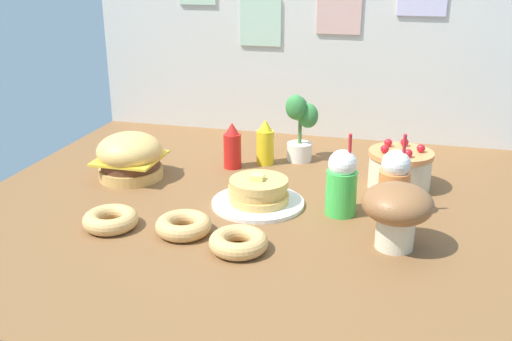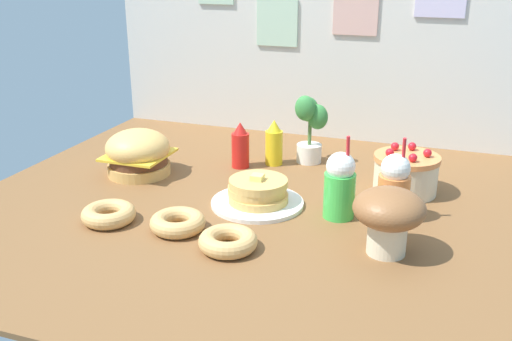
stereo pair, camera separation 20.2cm
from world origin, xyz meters
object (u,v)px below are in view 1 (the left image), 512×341
at_px(donut_pink_glaze, 110,219).
at_px(mushroom_stool, 397,209).
at_px(burger, 130,157).
at_px(donut_vanilla, 239,242).
at_px(pancake_stack, 258,194).
at_px(mustard_bottle, 265,143).
at_px(donut_chocolate, 183,225).
at_px(potted_plant, 300,125).
at_px(orange_float_cup, 394,183).
at_px(cream_soda_cup, 342,182).
at_px(ketchup_bottle, 232,147).
at_px(layer_cake, 400,169).

height_order(donut_pink_glaze, mushroom_stool, mushroom_stool).
height_order(burger, donut_vanilla, burger).
xyz_separation_m(pancake_stack, mustard_bottle, (-0.09, 0.51, 0.06)).
bearing_deg(mustard_bottle, donut_chocolate, -97.59).
bearing_deg(pancake_stack, potted_plant, 83.98).
bearing_deg(burger, orange_float_cup, -5.24).
bearing_deg(burger, donut_vanilla, -39.43).
distance_m(mustard_bottle, potted_plant, 0.20).
height_order(cream_soda_cup, donut_pink_glaze, cream_soda_cup).
bearing_deg(potted_plant, ketchup_bottle, -148.18).
bearing_deg(orange_float_cup, cream_soda_cup, -167.53).
bearing_deg(mustard_bottle, potted_plant, 30.12).
relative_size(donut_pink_glaze, mushroom_stool, 0.85).
relative_size(burger, orange_float_cup, 0.88).
relative_size(cream_soda_cup, potted_plant, 0.98).
bearing_deg(donut_chocolate, mushroom_stool, 6.20).
relative_size(mustard_bottle, donut_vanilla, 1.08).
distance_m(mustard_bottle, donut_vanilla, 0.93).
relative_size(pancake_stack, donut_pink_glaze, 1.83).
distance_m(layer_cake, mushroom_stool, 0.60).
relative_size(orange_float_cup, potted_plant, 0.98).
distance_m(pancake_stack, cream_soda_cup, 0.35).
xyz_separation_m(donut_pink_glaze, potted_plant, (0.56, 0.95, 0.15)).
distance_m(mustard_bottle, orange_float_cup, 0.79).
bearing_deg(mushroom_stool, burger, 161.70).
bearing_deg(mustard_bottle, cream_soda_cup, -49.11).
height_order(layer_cake, donut_chocolate, layer_cake).
bearing_deg(donut_vanilla, pancake_stack, 94.58).
relative_size(burger, potted_plant, 0.87).
xyz_separation_m(mustard_bottle, orange_float_cup, (0.64, -0.46, 0.03)).
relative_size(burger, pancake_stack, 0.78).
bearing_deg(pancake_stack, mushroom_stool, -23.50).
distance_m(layer_cake, donut_vanilla, 0.92).
xyz_separation_m(burger, ketchup_bottle, (0.42, 0.25, 0.00)).
distance_m(mustard_bottle, mushroom_stool, 1.00).
relative_size(ketchup_bottle, orange_float_cup, 0.67).
relative_size(ketchup_bottle, cream_soda_cup, 0.67).
height_order(layer_cake, ketchup_bottle, ketchup_bottle).
bearing_deg(donut_vanilla, ketchup_bottle, 108.11).
bearing_deg(donut_vanilla, donut_pink_glaze, 173.93).
xyz_separation_m(layer_cake, mustard_bottle, (-0.66, 0.16, 0.02)).
bearing_deg(donut_chocolate, layer_cake, 41.39).
bearing_deg(orange_float_cup, mustard_bottle, 144.33).
bearing_deg(donut_pink_glaze, ketchup_bottle, 71.31).
bearing_deg(mustard_bottle, pancake_stack, -79.53).
bearing_deg(orange_float_cup, potted_plant, 131.30).
distance_m(cream_soda_cup, donut_pink_glaze, 0.91).
bearing_deg(mustard_bottle, layer_cake, -13.65).
distance_m(cream_soda_cup, donut_vanilla, 0.52).
height_order(burger, layer_cake, burger).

